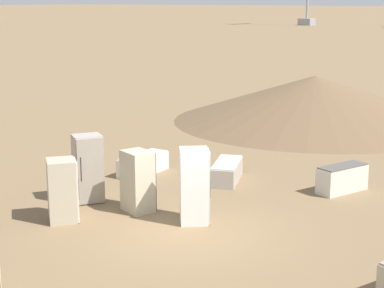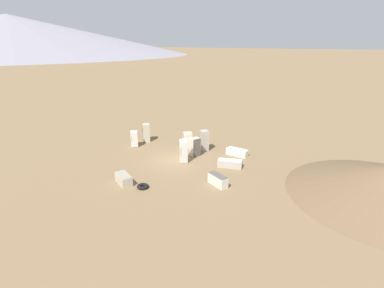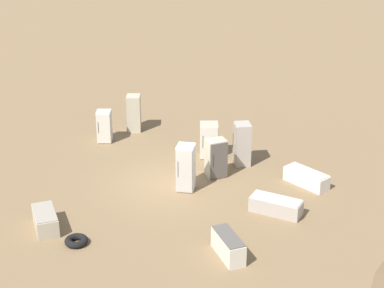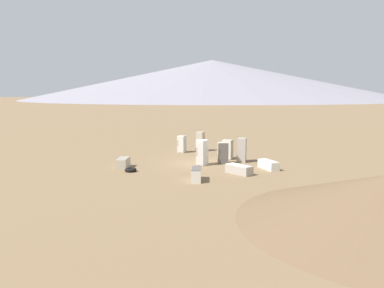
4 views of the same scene
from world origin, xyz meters
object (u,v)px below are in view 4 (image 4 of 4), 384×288
(discarded_fridge_3, at_px, (268,165))
(discarded_fridge_5, at_px, (196,174))
(discarded_fridge_4, at_px, (223,153))
(discarded_fridge_9, at_px, (227,149))
(discarded_fridge_1, at_px, (239,169))
(scrap_tire, at_px, (131,170))
(discarded_fridge_2, at_px, (200,142))
(discarded_fridge_8, at_px, (242,150))
(discarded_fridge_6, at_px, (123,163))
(discarded_fridge_0, at_px, (182,144))
(discarded_fridge_7, at_px, (202,153))

(discarded_fridge_3, xyz_separation_m, discarded_fridge_5, (1.83, -6.01, 0.08))
(discarded_fridge_4, xyz_separation_m, discarded_fridge_9, (-1.68, 1.07, -0.02))
(discarded_fridge_1, xyz_separation_m, discarded_fridge_9, (-5.47, 1.44, 0.49))
(discarded_fridge_5, xyz_separation_m, scrap_tire, (-3.88, -3.51, -0.27))
(discarded_fridge_2, relative_size, discarded_fridge_5, 1.04)
(discarded_fridge_2, xyz_separation_m, scrap_tire, (7.31, -7.52, -0.77))
(discarded_fridge_4, height_order, discarded_fridge_8, discarded_fridge_8)
(discarded_fridge_1, distance_m, discarded_fridge_8, 4.49)
(discarded_fridge_3, xyz_separation_m, scrap_tire, (-2.05, -9.52, -0.19))
(discarded_fridge_5, bearing_deg, discarded_fridge_6, 144.18)
(discarded_fridge_2, xyz_separation_m, discarded_fridge_6, (5.72, -7.84, -0.55))
(discarded_fridge_1, xyz_separation_m, discarded_fridge_3, (-0.83, 2.67, 0.01))
(discarded_fridge_1, xyz_separation_m, discarded_fridge_6, (-4.47, -7.18, 0.04))
(discarded_fridge_2, xyz_separation_m, discarded_fridge_4, (6.40, -0.30, -0.08))
(discarded_fridge_5, relative_size, discarded_fridge_8, 0.91)
(discarded_fridge_5, relative_size, discarded_fridge_9, 1.08)
(discarded_fridge_0, relative_size, discarded_fridge_2, 0.85)
(discarded_fridge_2, distance_m, scrap_tire, 10.52)
(discarded_fridge_5, height_order, scrap_tire, discarded_fridge_5)
(discarded_fridge_0, relative_size, discarded_fridge_8, 0.81)
(discarded_fridge_3, height_order, discarded_fridge_7, discarded_fridge_7)
(discarded_fridge_4, distance_m, discarded_fridge_7, 1.74)
(discarded_fridge_3, distance_m, discarded_fridge_5, 6.28)
(discarded_fridge_9, distance_m, scrap_tire, 8.71)
(discarded_fridge_1, xyz_separation_m, scrap_tire, (-2.88, -6.86, -0.18))
(discarded_fridge_3, bearing_deg, discarded_fridge_0, 110.78)
(discarded_fridge_2, distance_m, discarded_fridge_9, 4.78)
(discarded_fridge_4, distance_m, discarded_fridge_5, 6.07)
(discarded_fridge_3, height_order, discarded_fridge_9, discarded_fridge_9)
(discarded_fridge_6, bearing_deg, discarded_fridge_3, 179.57)
(discarded_fridge_6, distance_m, scrap_tire, 1.63)
(discarded_fridge_8, distance_m, discarded_fridge_9, 1.62)
(discarded_fridge_3, xyz_separation_m, discarded_fridge_6, (-3.64, -9.84, 0.04))
(scrap_tire, bearing_deg, discarded_fridge_3, 77.84)
(discarded_fridge_9, height_order, scrap_tire, discarded_fridge_9)
(discarded_fridge_1, relative_size, discarded_fridge_2, 1.15)
(discarded_fridge_3, distance_m, scrap_tire, 9.74)
(discarded_fridge_0, xyz_separation_m, discarded_fridge_6, (5.45, -5.97, -0.41))
(discarded_fridge_7, height_order, scrap_tire, discarded_fridge_7)
(discarded_fridge_1, relative_size, discarded_fridge_5, 1.20)
(scrap_tire, bearing_deg, discarded_fridge_6, -168.60)
(discarded_fridge_5, bearing_deg, discarded_fridge_0, 98.05)
(discarded_fridge_0, relative_size, discarded_fridge_5, 0.89)
(discarded_fridge_0, height_order, discarded_fridge_4, discarded_fridge_4)
(discarded_fridge_0, xyz_separation_m, scrap_tire, (7.04, -5.65, -0.64))
(discarded_fridge_9, bearing_deg, discarded_fridge_3, 143.90)
(discarded_fridge_7, bearing_deg, scrap_tire, 58.77)
(discarded_fridge_0, bearing_deg, scrap_tire, 91.78)
(discarded_fridge_8, bearing_deg, discarded_fridge_4, 128.14)
(discarded_fridge_9, bearing_deg, discarded_fridge_7, 71.93)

